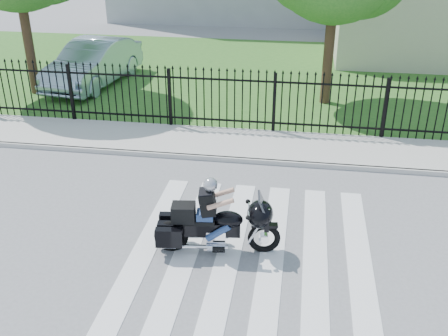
# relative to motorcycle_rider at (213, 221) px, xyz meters

# --- Properties ---
(ground) EXTENTS (120.00, 120.00, 0.00)m
(ground) POSITION_rel_motorcycle_rider_xyz_m (0.70, -0.10, -0.64)
(ground) COLOR slate
(ground) RESTS_ON ground
(crosswalk) EXTENTS (5.00, 5.50, 0.01)m
(crosswalk) POSITION_rel_motorcycle_rider_xyz_m (0.70, -0.10, -0.64)
(crosswalk) COLOR silver
(crosswalk) RESTS_ON ground
(sidewalk) EXTENTS (40.00, 2.00, 0.12)m
(sidewalk) POSITION_rel_motorcycle_rider_xyz_m (0.70, 4.90, -0.58)
(sidewalk) COLOR #ADAAA3
(sidewalk) RESTS_ON ground
(curb) EXTENTS (40.00, 0.12, 0.12)m
(curb) POSITION_rel_motorcycle_rider_xyz_m (0.70, 3.90, -0.58)
(curb) COLOR #ADAAA3
(curb) RESTS_ON ground
(grass_strip) EXTENTS (40.00, 12.00, 0.02)m
(grass_strip) POSITION_rel_motorcycle_rider_xyz_m (0.70, 11.90, -0.63)
(grass_strip) COLOR #2A5C1F
(grass_strip) RESTS_ON ground
(iron_fence) EXTENTS (26.00, 0.04, 1.80)m
(iron_fence) POSITION_rel_motorcycle_rider_xyz_m (0.70, 5.90, 0.26)
(iron_fence) COLOR black
(iron_fence) RESTS_ON ground
(motorcycle_rider) EXTENTS (2.37, 0.92, 1.57)m
(motorcycle_rider) POSITION_rel_motorcycle_rider_xyz_m (0.00, 0.00, 0.00)
(motorcycle_rider) COLOR black
(motorcycle_rider) RESTS_ON ground
(parked_car) EXTENTS (2.32, 5.01, 1.59)m
(parked_car) POSITION_rel_motorcycle_rider_xyz_m (-6.10, 9.67, 0.17)
(parked_car) COLOR #98B0C0
(parked_car) RESTS_ON grass_strip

